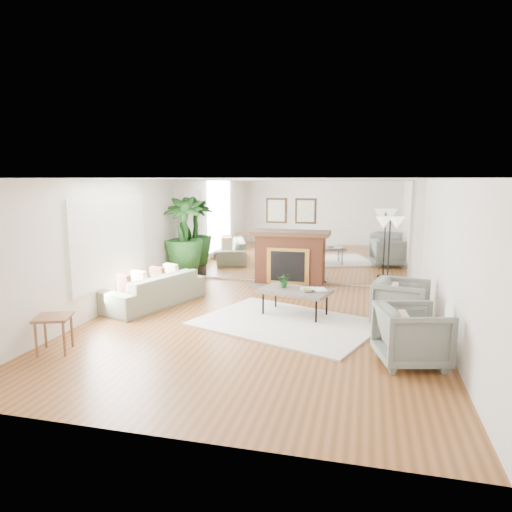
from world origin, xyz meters
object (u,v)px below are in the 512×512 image
(sofa, at_px, (154,289))
(side_table, at_px, (53,322))
(floor_lamp, at_px, (390,230))
(coffee_table, at_px, (295,292))
(armchair_front, at_px, (412,335))
(armchair_back, at_px, (401,303))
(fireplace, at_px, (289,257))
(potted_ficus, at_px, (184,236))

(sofa, bearing_deg, side_table, 12.79)
(sofa, bearing_deg, floor_lamp, 125.89)
(coffee_table, height_order, side_table, side_table)
(armchair_front, bearing_deg, armchair_back, -13.35)
(armchair_back, bearing_deg, armchair_front, -165.88)
(fireplace, bearing_deg, armchair_back, -47.69)
(side_table, xyz_separation_m, floor_lamp, (4.80, 4.04, 1.03))
(sofa, xyz_separation_m, potted_ficus, (-0.29, 2.26, 0.78))
(fireplace, relative_size, sofa, 0.93)
(fireplace, height_order, sofa, fireplace)
(coffee_table, xyz_separation_m, floor_lamp, (1.68, 1.45, 1.03))
(coffee_table, height_order, floor_lamp, floor_lamp)
(armchair_back, height_order, side_table, armchair_back)
(armchair_front, bearing_deg, coffee_table, 31.65)
(coffee_table, xyz_separation_m, sofa, (-2.84, 0.05, -0.14))
(potted_ficus, bearing_deg, sofa, -82.80)
(armchair_back, distance_m, floor_lamp, 1.93)
(side_table, relative_size, potted_ficus, 0.29)
(coffee_table, height_order, sofa, sofa)
(coffee_table, relative_size, armchair_back, 1.58)
(sofa, height_order, floor_lamp, floor_lamp)
(floor_lamp, bearing_deg, side_table, -139.94)
(coffee_table, bearing_deg, armchair_front, -43.90)
(sofa, bearing_deg, armchair_front, 87.22)
(side_table, bearing_deg, potted_ficus, 90.11)
(floor_lamp, bearing_deg, fireplace, 155.03)
(coffee_table, bearing_deg, sofa, 178.91)
(fireplace, relative_size, armchair_back, 2.32)
(sofa, xyz_separation_m, armchair_back, (4.69, -0.19, 0.08))
(fireplace, bearing_deg, side_table, -117.08)
(fireplace, height_order, coffee_table, fireplace)
(armchair_back, relative_size, armchair_front, 0.99)
(potted_ficus, bearing_deg, coffee_table, -36.52)
(fireplace, height_order, side_table, fireplace)
(side_table, relative_size, floor_lamp, 0.35)
(armchair_back, distance_m, potted_ficus, 5.59)
(fireplace, xyz_separation_m, sofa, (-2.31, -2.42, -0.34))
(fireplace, height_order, armchair_back, fireplace)
(sofa, bearing_deg, potted_ficus, -154.04)
(sofa, distance_m, armchair_back, 4.69)
(floor_lamp, bearing_deg, armchair_front, -86.54)
(fireplace, relative_size, potted_ficus, 0.99)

